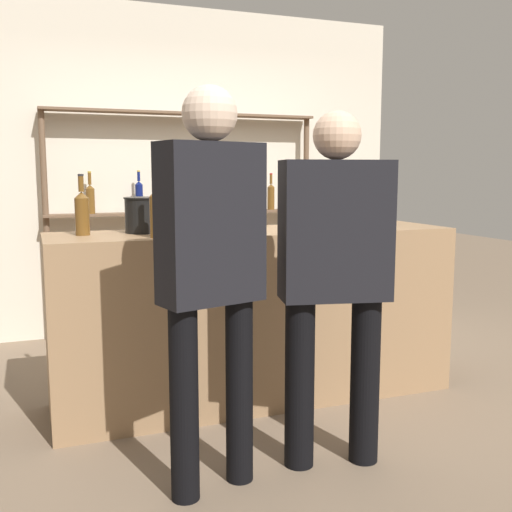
% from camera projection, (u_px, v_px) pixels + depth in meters
% --- Properties ---
extents(ground_plane, '(16.00, 16.00, 0.00)m').
position_uv_depth(ground_plane, '(256.00, 396.00, 3.75)').
color(ground_plane, '#7A6651').
extents(bar_counter, '(2.44, 0.63, 1.05)m').
position_uv_depth(bar_counter, '(256.00, 315.00, 3.67)').
color(bar_counter, '#997551').
rests_on(bar_counter, ground_plane).
extents(back_wall, '(4.04, 0.12, 2.80)m').
position_uv_depth(back_wall, '(180.00, 172.00, 5.33)').
color(back_wall, beige).
rests_on(back_wall, ground_plane).
extents(back_shelf, '(2.36, 0.18, 1.90)m').
position_uv_depth(back_shelf, '(185.00, 187.00, 5.18)').
color(back_shelf, brown).
rests_on(back_shelf, ground_plane).
extents(counter_bottle_0, '(0.09, 0.09, 0.34)m').
position_uv_depth(counter_bottle_0, '(383.00, 204.00, 3.95)').
color(counter_bottle_0, black).
rests_on(counter_bottle_0, bar_counter).
extents(counter_bottle_1, '(0.07, 0.07, 0.34)m').
position_uv_depth(counter_bottle_1, '(157.00, 212.00, 3.17)').
color(counter_bottle_1, brown).
rests_on(counter_bottle_1, bar_counter).
extents(counter_bottle_2, '(0.08, 0.08, 0.34)m').
position_uv_depth(counter_bottle_2, '(82.00, 212.00, 3.29)').
color(counter_bottle_2, brown).
rests_on(counter_bottle_2, bar_counter).
extents(wine_glass, '(0.08, 0.08, 0.15)m').
position_uv_depth(wine_glass, '(258.00, 212.00, 3.55)').
color(wine_glass, silver).
rests_on(wine_glass, bar_counter).
extents(ice_bucket, '(0.23, 0.23, 0.20)m').
position_uv_depth(ice_bucket, '(144.00, 215.00, 3.44)').
color(ice_bucket, black).
rests_on(ice_bucket, bar_counter).
extents(cork_jar, '(0.10, 0.10, 0.15)m').
position_uv_depth(cork_jar, '(258.00, 217.00, 3.67)').
color(cork_jar, silver).
rests_on(cork_jar, bar_counter).
extents(customer_left, '(0.47, 0.30, 1.74)m').
position_uv_depth(customer_left, '(211.00, 259.00, 2.51)').
color(customer_left, black).
rests_on(customer_left, ground_plane).
extents(customer_center, '(0.53, 0.32, 1.66)m').
position_uv_depth(customer_center, '(335.00, 266.00, 2.76)').
color(customer_center, black).
rests_on(customer_center, ground_plane).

